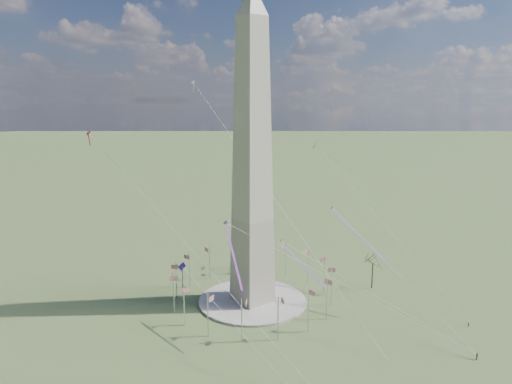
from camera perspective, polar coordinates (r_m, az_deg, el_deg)
ground at (r=157.28m, az=-0.44°, el=-13.55°), size 2000.00×2000.00×0.00m
plaza at (r=157.11m, az=-0.44°, el=-13.42°), size 36.00×36.00×0.80m
washington_monument at (r=143.78m, az=-0.47°, el=4.05°), size 15.56×15.56×100.00m
flagpole_ring at (r=154.35m, az=-0.44°, el=-11.10°), size 54.40×54.40×13.00m
tree_near at (r=169.21m, az=14.42°, el=-8.36°), size 8.17×8.17×14.29m
person_east at (r=155.01m, az=25.02°, el=-14.78°), size 0.66×0.62×1.51m
person_centre at (r=138.53m, az=25.89°, el=-17.99°), size 1.20×0.66×1.94m
kite_delta_black at (r=179.60m, az=7.74°, el=5.61°), size 15.43×15.89×14.85m
kite_diamond_purple at (r=137.40m, az=-9.21°, el=-9.54°), size 1.65×2.67×8.46m
kite_streamer_left at (r=151.11m, az=11.78°, el=-4.29°), size 4.03×22.21×15.27m
kite_streamer_mid at (r=131.04m, az=-3.13°, el=-6.72°), size 9.23×19.33×14.09m
kite_streamer_right at (r=166.36m, az=5.06°, el=-8.15°), size 5.02×20.43×14.13m
kite_small_red at (r=153.74m, az=-20.18°, el=6.80°), size 1.56×2.34×5.03m
kite_small_white at (r=190.50m, az=-7.86°, el=13.30°), size 1.10×1.84×4.37m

